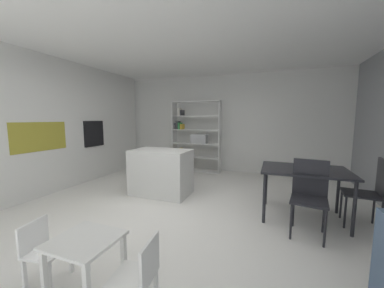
% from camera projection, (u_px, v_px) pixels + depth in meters
% --- Properties ---
extents(ground_plane, '(9.20, 9.20, 0.00)m').
position_uv_depth(ground_plane, '(169.00, 213.00, 3.44)').
color(ground_plane, silver).
extents(ceiling_slab, '(6.69, 6.43, 0.06)m').
position_uv_depth(ceiling_slab, '(166.00, 31.00, 3.13)').
color(ceiling_slab, white).
rests_on(ceiling_slab, ground_plane).
extents(back_partition, '(6.69, 0.06, 2.73)m').
position_uv_depth(back_partition, '(218.00, 123.00, 6.25)').
color(back_partition, silver).
rests_on(back_partition, ground_plane).
extents(tall_cabinet_run_left, '(0.66, 5.80, 2.73)m').
position_uv_depth(tall_cabinet_run_left, '(35.00, 125.00, 4.32)').
color(tall_cabinet_run_left, silver).
rests_on(tall_cabinet_run_left, ground_plane).
extents(cabinet_niche_splashback, '(0.01, 1.05, 0.55)m').
position_uv_depth(cabinet_niche_splashback, '(40.00, 137.00, 4.09)').
color(cabinet_niche_splashback, '#9E932D').
rests_on(cabinet_niche_splashback, ground_plane).
extents(built_in_oven, '(0.06, 0.58, 0.62)m').
position_uv_depth(built_in_oven, '(94.00, 133.00, 5.29)').
color(built_in_oven, black).
rests_on(built_in_oven, ground_plane).
extents(kitchen_island, '(1.13, 0.71, 0.89)m').
position_uv_depth(kitchen_island, '(161.00, 172.00, 4.30)').
color(kitchen_island, silver).
rests_on(kitchen_island, ground_plane).
extents(open_bookshelf, '(1.39, 0.31, 1.98)m').
position_uv_depth(open_bookshelf, '(194.00, 138.00, 6.17)').
color(open_bookshelf, white).
rests_on(open_bookshelf, ground_plane).
extents(child_table, '(0.52, 0.49, 0.50)m').
position_uv_depth(child_table, '(85.00, 249.00, 1.81)').
color(child_table, silver).
rests_on(child_table, ground_plane).
extents(child_chair_left, '(0.35, 0.35, 0.56)m').
position_uv_depth(child_chair_left, '(42.00, 248.00, 1.99)').
color(child_chair_left, white).
rests_on(child_chair_left, ground_plane).
extents(child_chair_right, '(0.35, 0.35, 0.60)m').
position_uv_depth(child_chair_right, '(140.00, 273.00, 1.64)').
color(child_chair_right, silver).
rests_on(child_chair_right, ground_plane).
extents(dining_table, '(1.20, 0.86, 0.75)m').
position_uv_depth(dining_table, '(304.00, 174.00, 3.22)').
color(dining_table, '#232328').
rests_on(dining_table, ground_plane).
extents(dining_chair_near, '(0.48, 0.50, 0.96)m').
position_uv_depth(dining_chair_near, '(309.00, 191.00, 2.81)').
color(dining_chair_near, '#232328').
rests_on(dining_chair_near, ground_plane).
extents(dining_chair_window_side, '(0.49, 0.45, 0.96)m').
position_uv_depth(dining_chair_window_side, '(371.00, 188.00, 2.93)').
color(dining_chair_window_side, '#232328').
rests_on(dining_chair_window_side, ground_plane).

